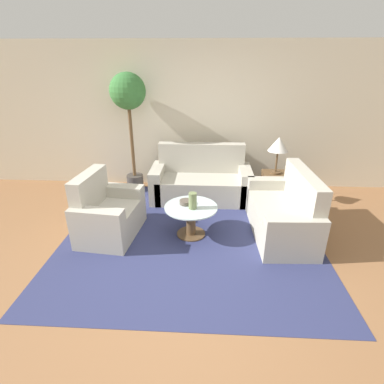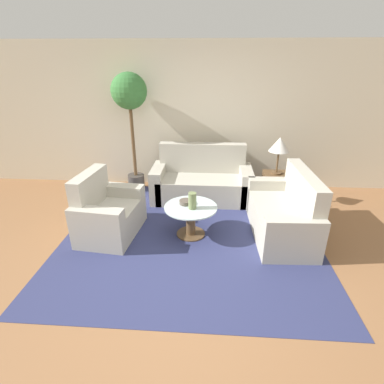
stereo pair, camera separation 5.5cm
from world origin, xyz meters
TOP-DOWN VIEW (x-y plane):
  - ground_plane at (0.00, 0.00)m, footprint 14.00×14.00m
  - wall_back at (0.00, 2.65)m, footprint 10.00×0.06m
  - rug at (0.05, 0.73)m, footprint 3.49×3.35m
  - sofa_main at (0.16, 1.98)m, footprint 1.71×0.76m
  - armchair at (-1.13, 0.69)m, footprint 0.80×1.06m
  - loveseat at (1.37, 0.85)m, footprint 0.78×1.50m
  - coffee_table at (0.05, 0.73)m, footprint 0.73×0.73m
  - side_table at (1.40, 1.83)m, footprint 0.39×0.39m
  - table_lamp at (1.40, 1.83)m, footprint 0.33×0.33m
  - potted_plant at (-1.10, 2.28)m, footprint 0.61×0.61m
  - vase at (0.08, 0.68)m, footprint 0.11×0.11m
  - bowl at (-0.02, 0.81)m, footprint 0.18×0.18m

SIDE VIEW (x-z plane):
  - ground_plane at x=0.00m, z-range 0.00..0.00m
  - rug at x=0.05m, z-range 0.00..0.01m
  - side_table at x=1.40m, z-range 0.00..0.55m
  - coffee_table at x=0.05m, z-range 0.06..0.51m
  - armchair at x=-1.13m, z-range -0.16..0.75m
  - loveseat at x=1.37m, z-range -0.16..0.76m
  - sofa_main at x=0.16m, z-range -0.17..0.77m
  - bowl at x=-0.02m, z-range 0.44..0.50m
  - vase at x=0.08m, z-range 0.44..0.67m
  - table_lamp at x=1.40m, z-range 0.72..1.33m
  - wall_back at x=0.00m, z-range 0.00..2.60m
  - potted_plant at x=-1.10m, z-range 0.56..2.65m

